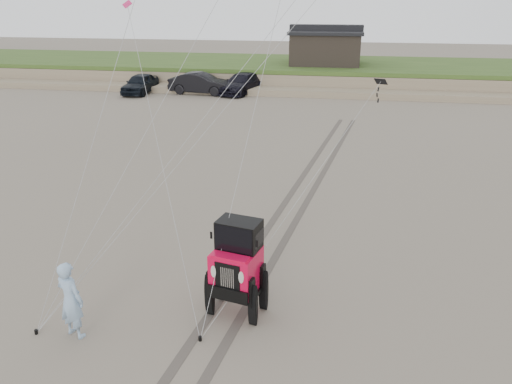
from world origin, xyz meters
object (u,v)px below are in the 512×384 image
truck_a (140,84)px  jeep (237,278)px  truck_c (242,83)px  man (71,300)px  cabin (326,46)px  truck_b (201,83)px

truck_a → jeep: bearing=-62.6°
truck_c → man: bearing=-70.0°
cabin → truck_c: cabin is taller
jeep → man: (-3.61, -1.54, -0.02)m
jeep → truck_c: bearing=113.3°
truck_a → man: size_ratio=2.36×
cabin → truck_a: (-14.57, -7.51, -2.45)m
truck_c → jeep: bearing=-62.9°
cabin → truck_a: 16.58m
cabin → truck_a: size_ratio=1.39×
cabin → truck_b: 12.09m
truck_a → jeep: jeep is taller
truck_a → cabin: bearing=28.6°
truck_b → jeep: 30.25m
cabin → jeep: (-0.73, -35.82, -2.24)m
cabin → truck_c: bearing=-136.9°
cabin → truck_a: bearing=-152.7°
truck_a → man: man is taller
man → truck_a: bearing=-51.0°
truck_a → truck_b: size_ratio=0.90×
truck_c → jeep: (5.70, -29.81, 0.21)m
truck_c → jeep: jeep is taller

